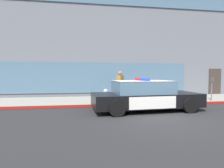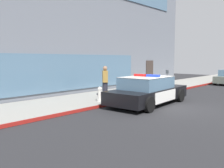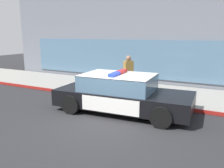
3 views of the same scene
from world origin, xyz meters
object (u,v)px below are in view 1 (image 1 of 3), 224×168
Objects in this scene: police_cruiser at (145,96)px; fire_hydrant at (106,96)px; parking_meter at (212,84)px; pedestrian_on_sidewalk at (120,86)px.

police_cruiser is 6.93× the size of fire_hydrant.
police_cruiser reaches higher than parking_meter.
police_cruiser is 2.36m from fire_hydrant.
parking_meter is at bearing -147.87° from pedestrian_on_sidewalk.
fire_hydrant is 6.23m from parking_meter.
fire_hydrant is 0.42× the size of pedestrian_on_sidewalk.
pedestrian_on_sidewalk is at bearing 103.96° from police_cruiser.
police_cruiser is 2.37m from pedestrian_on_sidewalk.
police_cruiser is at bearing -161.59° from parking_meter.
police_cruiser is at bearing -46.76° from fire_hydrant.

